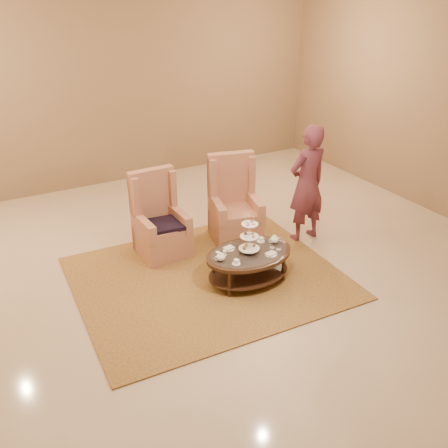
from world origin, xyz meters
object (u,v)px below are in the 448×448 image
armchair_left (159,227)px  armchair_right (234,211)px  tea_table (249,258)px  person (307,184)px

armchair_left → armchair_right: (1.13, -0.09, 0.02)m
tea_table → armchair_left: (-0.68, 1.23, 0.05)m
tea_table → person: bearing=25.3°
person → armchair_left: bearing=-21.8°
armchair_left → person: (2.01, -0.62, 0.46)m
tea_table → armchair_right: 1.22m
tea_table → person: 1.54m
armchair_right → person: person is taller
armchair_left → armchair_right: size_ratio=0.94×
armchair_right → person: bearing=-17.3°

